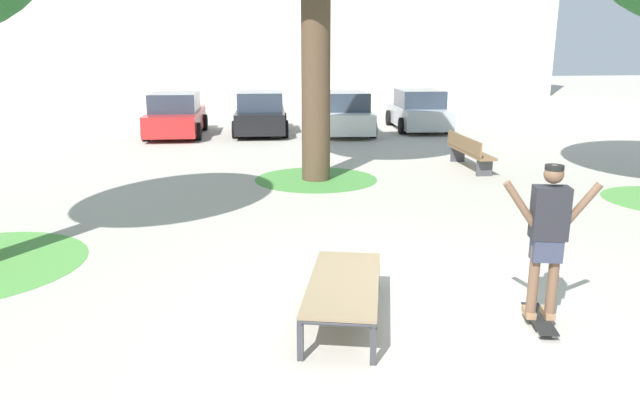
{
  "coord_description": "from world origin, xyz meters",
  "views": [
    {
      "loc": [
        -2.06,
        -5.93,
        2.9
      ],
      "look_at": [
        -0.76,
        1.39,
        1.0
      ],
      "focal_mm": 32.72,
      "sensor_mm": 36.0,
      "label": 1
    }
  ],
  "objects_px": {
    "car_silver": "(418,111)",
    "park_bench": "(469,151)",
    "car_white": "(345,114)",
    "skate_box": "(344,285)",
    "car_red": "(176,116)",
    "skateboard": "(539,319)",
    "car_black": "(261,114)",
    "skater": "(548,232)"
  },
  "relations": [
    {
      "from": "car_red",
      "to": "car_white",
      "type": "xyz_separation_m",
      "value": [
        5.98,
        -0.48,
        0.0
      ]
    },
    {
      "from": "car_red",
      "to": "car_black",
      "type": "distance_m",
      "value": 2.99
    },
    {
      "from": "skater",
      "to": "car_silver",
      "type": "bearing_deg",
      "value": 75.23
    },
    {
      "from": "skate_box",
      "to": "car_black",
      "type": "bearing_deg",
      "value": 88.9
    },
    {
      "from": "skate_box",
      "to": "car_white",
      "type": "distance_m",
      "value": 15.24
    },
    {
      "from": "car_red",
      "to": "car_white",
      "type": "relative_size",
      "value": 0.99
    },
    {
      "from": "skater",
      "to": "car_white",
      "type": "height_order",
      "value": "skater"
    },
    {
      "from": "car_black",
      "to": "car_white",
      "type": "height_order",
      "value": "same"
    },
    {
      "from": "car_silver",
      "to": "park_bench",
      "type": "distance_m",
      "value": 7.67
    },
    {
      "from": "skate_box",
      "to": "car_red",
      "type": "height_order",
      "value": "car_red"
    },
    {
      "from": "skater",
      "to": "park_bench",
      "type": "height_order",
      "value": "skater"
    },
    {
      "from": "car_white",
      "to": "car_silver",
      "type": "height_order",
      "value": "same"
    },
    {
      "from": "skater",
      "to": "car_red",
      "type": "xyz_separation_m",
      "value": [
        -4.76,
        15.86,
        -0.38
      ]
    },
    {
      "from": "skate_box",
      "to": "skateboard",
      "type": "xyz_separation_m",
      "value": [
        2.07,
        -0.51,
        -0.34
      ]
    },
    {
      "from": "skater",
      "to": "car_black",
      "type": "xyz_separation_m",
      "value": [
        -1.77,
        15.98,
        -0.38
      ]
    },
    {
      "from": "car_red",
      "to": "car_silver",
      "type": "bearing_deg",
      "value": 0.74
    },
    {
      "from": "car_red",
      "to": "skate_box",
      "type": "bearing_deg",
      "value": -80.05
    },
    {
      "from": "skate_box",
      "to": "skater",
      "type": "xyz_separation_m",
      "value": [
        2.07,
        -0.51,
        0.66
      ]
    },
    {
      "from": "car_black",
      "to": "car_silver",
      "type": "xyz_separation_m",
      "value": [
        5.98,
        -0.01,
        0.0
      ]
    },
    {
      "from": "skateboard",
      "to": "car_red",
      "type": "distance_m",
      "value": 16.57
    },
    {
      "from": "car_black",
      "to": "car_silver",
      "type": "relative_size",
      "value": 1.0
    },
    {
      "from": "skater",
      "to": "car_silver",
      "type": "relative_size",
      "value": 0.39
    },
    {
      "from": "skateboard",
      "to": "car_black",
      "type": "relative_size",
      "value": 0.19
    },
    {
      "from": "skate_box",
      "to": "car_white",
      "type": "bearing_deg",
      "value": 77.53
    },
    {
      "from": "car_red",
      "to": "car_black",
      "type": "relative_size",
      "value": 0.99
    },
    {
      "from": "skate_box",
      "to": "skater",
      "type": "relative_size",
      "value": 1.2
    },
    {
      "from": "car_silver",
      "to": "park_bench",
      "type": "relative_size",
      "value": 1.8
    },
    {
      "from": "car_white",
      "to": "car_silver",
      "type": "xyz_separation_m",
      "value": [
        2.99,
        0.59,
        0.0
      ]
    },
    {
      "from": "car_silver",
      "to": "car_black",
      "type": "bearing_deg",
      "value": 179.93
    },
    {
      "from": "skater",
      "to": "car_black",
      "type": "height_order",
      "value": "skater"
    },
    {
      "from": "car_white",
      "to": "skater",
      "type": "bearing_deg",
      "value": -94.54
    },
    {
      "from": "car_silver",
      "to": "skateboard",
      "type": "bearing_deg",
      "value": -104.77
    },
    {
      "from": "car_red",
      "to": "skateboard",
      "type": "bearing_deg",
      "value": -73.3
    },
    {
      "from": "skateboard",
      "to": "park_bench",
      "type": "distance_m",
      "value": 8.92
    },
    {
      "from": "skate_box",
      "to": "car_red",
      "type": "xyz_separation_m",
      "value": [
        -2.69,
        15.35,
        0.28
      ]
    },
    {
      "from": "car_black",
      "to": "car_white",
      "type": "bearing_deg",
      "value": -11.35
    },
    {
      "from": "car_black",
      "to": "car_silver",
      "type": "height_order",
      "value": "same"
    },
    {
      "from": "park_bench",
      "to": "skater",
      "type": "bearing_deg",
      "value": -109.04
    },
    {
      "from": "skate_box",
      "to": "car_white",
      "type": "xyz_separation_m",
      "value": [
        3.29,
        14.87,
        0.28
      ]
    },
    {
      "from": "skateboard",
      "to": "car_silver",
      "type": "relative_size",
      "value": 0.19
    },
    {
      "from": "car_white",
      "to": "car_silver",
      "type": "distance_m",
      "value": 3.05
    },
    {
      "from": "car_white",
      "to": "car_silver",
      "type": "relative_size",
      "value": 1.0
    }
  ]
}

